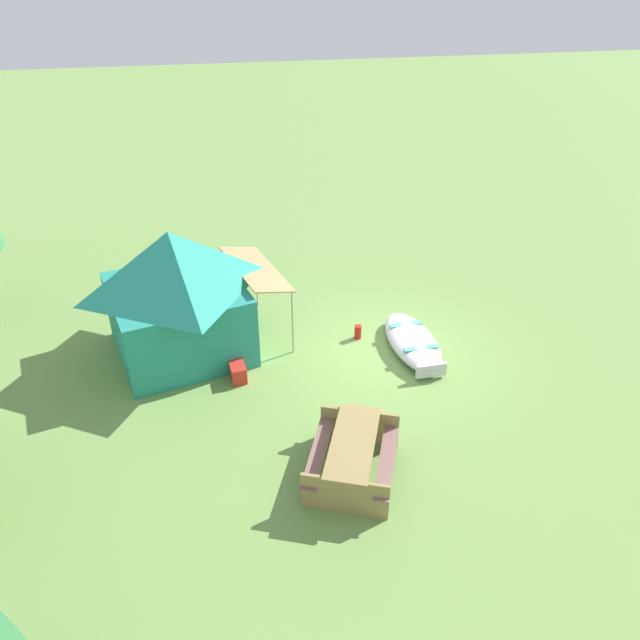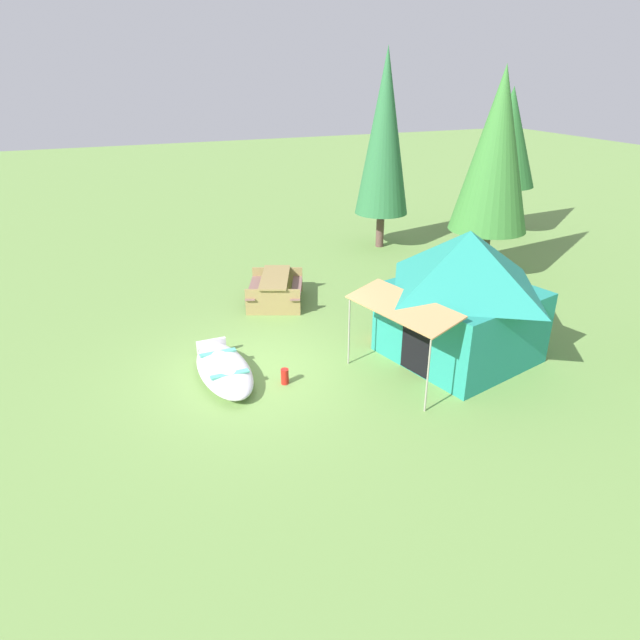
% 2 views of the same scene
% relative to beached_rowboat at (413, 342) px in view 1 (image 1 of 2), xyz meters
% --- Properties ---
extents(ground_plane, '(80.00, 80.00, 0.00)m').
position_rel_beached_rowboat_xyz_m(ground_plane, '(0.07, 0.76, -0.21)').
color(ground_plane, '#6C9448').
extents(beached_rowboat, '(2.51, 1.08, 0.40)m').
position_rel_beached_rowboat_xyz_m(beached_rowboat, '(0.00, 0.00, 0.00)').
color(beached_rowboat, silver).
rests_on(beached_rowboat, ground_plane).
extents(canvas_cabin_tent, '(3.59, 4.30, 2.89)m').
position_rel_beached_rowboat_xyz_m(canvas_cabin_tent, '(1.00, 5.09, 1.29)').
color(canvas_cabin_tent, teal).
rests_on(canvas_cabin_tent, ground_plane).
extents(picnic_table, '(2.30, 2.05, 0.76)m').
position_rel_beached_rowboat_xyz_m(picnic_table, '(-3.48, 2.26, 0.28)').
color(picnic_table, olive).
rests_on(picnic_table, ground_plane).
extents(cooler_box, '(0.60, 0.37, 0.37)m').
position_rel_beached_rowboat_xyz_m(cooler_box, '(-0.31, 3.97, -0.02)').
color(cooler_box, red).
rests_on(cooler_box, ground_plane).
extents(fuel_can, '(0.22, 0.22, 0.33)m').
position_rel_beached_rowboat_xyz_m(fuel_can, '(0.70, 1.10, -0.04)').
color(fuel_can, red).
rests_on(fuel_can, ground_plane).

